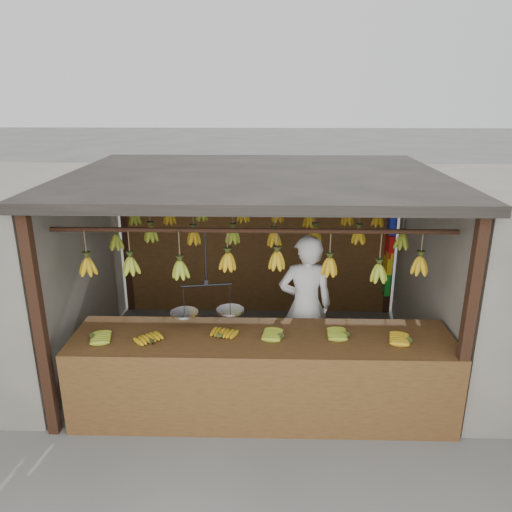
{
  "coord_description": "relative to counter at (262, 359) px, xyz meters",
  "views": [
    {
      "loc": [
        0.15,
        -5.69,
        3.32
      ],
      "look_at": [
        0.0,
        0.3,
        1.3
      ],
      "focal_mm": 35.0,
      "sensor_mm": 36.0,
      "label": 1
    }
  ],
  "objects": [
    {
      "name": "hanging_bananas",
      "position": [
        -0.09,
        1.24,
        0.91
      ],
      "size": [
        3.61,
        2.25,
        0.39
      ],
      "color": "#C39314",
      "rests_on": "ground"
    },
    {
      "name": "counter",
      "position": [
        0.0,
        0.0,
        0.0
      ],
      "size": [
        3.93,
        0.89,
        0.96
      ],
      "color": "#563719",
      "rests_on": "ground"
    },
    {
      "name": "balance_scale",
      "position": [
        -0.57,
        0.24,
        0.45
      ],
      "size": [
        0.75,
        0.36,
        0.89
      ],
      "color": "black",
      "rests_on": "ground"
    },
    {
      "name": "vendor",
      "position": [
        0.5,
        0.95,
        0.16
      ],
      "size": [
        0.68,
        0.48,
        1.76
      ],
      "primitive_type": "imported",
      "rotation": [
        0.0,
        0.0,
        3.24
      ],
      "color": "white",
      "rests_on": "ground"
    },
    {
      "name": "ground",
      "position": [
        -0.1,
        1.24,
        -0.72
      ],
      "size": [
        80.0,
        80.0,
        0.0
      ],
      "primitive_type": "plane",
      "color": "#5B5B57"
    },
    {
      "name": "bag_bundles",
      "position": [
        1.84,
        2.59,
        0.29
      ],
      "size": [
        0.08,
        0.26,
        1.28
      ],
      "color": "#1426BF",
      "rests_on": "ground"
    },
    {
      "name": "stall",
      "position": [
        -0.1,
        1.57,
        1.25
      ],
      "size": [
        4.3,
        3.3,
        2.4
      ],
      "color": "black",
      "rests_on": "ground"
    }
  ]
}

